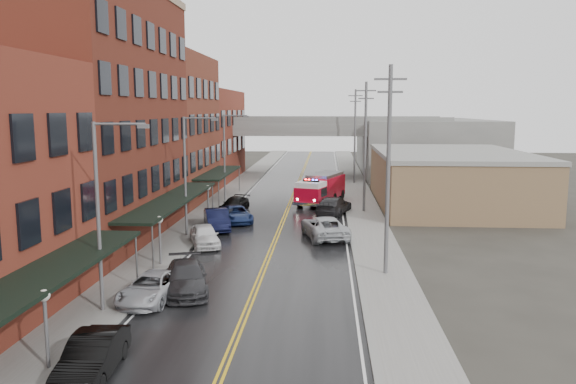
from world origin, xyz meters
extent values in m
cube|color=black|center=(0.00, 30.00, 0.01)|extent=(11.00, 160.00, 0.02)
cube|color=slate|center=(-7.30, 30.00, 0.07)|extent=(3.00, 160.00, 0.15)
cube|color=slate|center=(7.30, 30.00, 0.07)|extent=(3.00, 160.00, 0.15)
cube|color=gray|center=(-5.65, 30.00, 0.07)|extent=(0.30, 160.00, 0.15)
cube|color=gray|center=(5.65, 30.00, 0.07)|extent=(0.30, 160.00, 0.15)
cube|color=#562316|center=(-13.30, 23.00, 9.00)|extent=(9.00, 20.00, 18.00)
cube|color=maroon|center=(-13.30, 40.50, 7.50)|extent=(9.00, 15.00, 15.00)
cube|color=brown|center=(-13.30, 58.00, 6.00)|extent=(9.00, 20.00, 12.00)
cube|color=olive|center=(16.00, 40.00, 2.50)|extent=(14.00, 22.00, 5.00)
cube|color=slate|center=(18.00, 70.00, 4.00)|extent=(18.00, 30.00, 8.00)
cube|color=black|center=(-7.50, 4.00, 3.00)|extent=(2.60, 16.00, 0.18)
cylinder|color=slate|center=(-6.35, 11.60, 1.50)|extent=(0.10, 0.10, 3.00)
cube|color=black|center=(-7.50, 23.00, 3.00)|extent=(2.60, 18.00, 0.18)
cylinder|color=slate|center=(-6.35, 14.40, 1.50)|extent=(0.10, 0.10, 3.00)
cylinder|color=slate|center=(-6.35, 31.60, 1.50)|extent=(0.10, 0.10, 3.00)
cube|color=black|center=(-7.50, 40.50, 3.00)|extent=(2.60, 13.00, 0.18)
cylinder|color=slate|center=(-6.35, 34.40, 1.50)|extent=(0.10, 0.10, 3.00)
cylinder|color=slate|center=(-6.35, 46.60, 1.50)|extent=(0.10, 0.10, 3.00)
cylinder|color=#59595B|center=(-6.40, 2.00, 1.40)|extent=(0.14, 0.14, 2.80)
sphere|color=silver|center=(-6.40, 2.00, 2.90)|extent=(0.44, 0.44, 0.44)
cylinder|color=#59595B|center=(-6.40, 16.00, 1.40)|extent=(0.14, 0.14, 2.80)
sphere|color=silver|center=(-6.40, 16.00, 2.90)|extent=(0.44, 0.44, 0.44)
cylinder|color=#59595B|center=(-6.40, 30.00, 1.40)|extent=(0.14, 0.14, 2.80)
sphere|color=silver|center=(-6.40, 30.00, 2.90)|extent=(0.44, 0.44, 0.44)
cylinder|color=#59595B|center=(-6.80, 8.00, 4.50)|extent=(0.18, 0.18, 9.00)
cylinder|color=#59595B|center=(-5.60, 8.00, 8.90)|extent=(2.40, 0.12, 0.12)
cube|color=#59595B|center=(-4.50, 8.00, 8.80)|extent=(0.50, 0.22, 0.18)
cylinder|color=#59595B|center=(-6.80, 24.00, 4.50)|extent=(0.18, 0.18, 9.00)
cylinder|color=#59595B|center=(-5.60, 24.00, 8.90)|extent=(2.40, 0.12, 0.12)
cube|color=#59595B|center=(-4.50, 24.00, 8.80)|extent=(0.50, 0.22, 0.18)
cylinder|color=#59595B|center=(-6.80, 40.00, 4.50)|extent=(0.18, 0.18, 9.00)
cylinder|color=#59595B|center=(-5.60, 40.00, 8.90)|extent=(2.40, 0.12, 0.12)
cube|color=#59595B|center=(-4.50, 40.00, 8.80)|extent=(0.50, 0.22, 0.18)
cylinder|color=#59595B|center=(7.20, 15.00, 6.00)|extent=(0.24, 0.24, 12.00)
cube|color=#59595B|center=(7.20, 15.00, 11.20)|extent=(1.80, 0.12, 0.12)
cube|color=#59595B|center=(7.20, 15.00, 10.50)|extent=(1.40, 0.12, 0.12)
cylinder|color=#59595B|center=(7.20, 35.00, 6.00)|extent=(0.24, 0.24, 12.00)
cube|color=#59595B|center=(7.20, 35.00, 11.20)|extent=(1.80, 0.12, 0.12)
cube|color=#59595B|center=(7.20, 35.00, 10.50)|extent=(1.40, 0.12, 0.12)
cylinder|color=#59595B|center=(7.20, 55.00, 6.00)|extent=(0.24, 0.24, 12.00)
cube|color=#59595B|center=(7.20, 55.00, 11.20)|extent=(1.80, 0.12, 0.12)
cube|color=#59595B|center=(7.20, 55.00, 10.50)|extent=(1.40, 0.12, 0.12)
cube|color=slate|center=(0.00, 62.00, 6.75)|extent=(40.00, 10.00, 1.50)
cube|color=slate|center=(-11.00, 62.00, 3.00)|extent=(1.60, 8.00, 6.00)
cube|color=slate|center=(11.00, 62.00, 3.00)|extent=(1.60, 8.00, 6.00)
cube|color=#B30820|center=(3.54, 40.99, 1.59)|extent=(4.31, 6.17, 2.15)
cube|color=#B30820|center=(2.19, 37.22, 1.28)|extent=(3.31, 3.37, 1.54)
cube|color=silver|center=(2.19, 37.22, 2.31)|extent=(3.12, 3.14, 0.51)
cube|color=black|center=(2.26, 37.41, 1.59)|extent=(2.98, 2.41, 0.82)
cube|color=slate|center=(3.54, 40.99, 2.82)|extent=(3.93, 5.70, 0.31)
cube|color=black|center=(2.19, 37.22, 2.65)|extent=(1.64, 0.82, 0.14)
sphere|color=#FF0C0C|center=(1.66, 37.41, 2.73)|extent=(0.21, 0.21, 0.21)
sphere|color=#1933FF|center=(2.72, 37.03, 2.73)|extent=(0.21, 0.21, 0.21)
cylinder|color=black|center=(1.10, 37.50, 0.51)|extent=(1.09, 0.68, 1.03)
cylinder|color=black|center=(3.22, 36.75, 0.51)|extent=(1.09, 0.68, 1.03)
cylinder|color=black|center=(2.30, 40.88, 0.51)|extent=(1.09, 0.68, 1.03)
cylinder|color=black|center=(4.43, 40.13, 0.51)|extent=(1.09, 0.68, 1.03)
cylinder|color=black|center=(3.16, 43.30, 0.51)|extent=(1.09, 0.68, 1.03)
cylinder|color=black|center=(5.29, 42.54, 0.51)|extent=(1.09, 0.68, 1.03)
imported|color=black|center=(-4.61, 1.75, 0.75)|extent=(1.93, 4.64, 1.49)
imported|color=#B3B5BC|center=(-5.00, 9.83, 0.68)|extent=(2.73, 5.11, 1.37)
imported|color=#2C2B2E|center=(-3.60, 11.30, 0.77)|extent=(3.49, 5.67, 1.53)
imported|color=white|center=(-4.80, 21.20, 0.77)|extent=(3.24, 4.85, 1.53)
imported|color=black|center=(-5.00, 26.59, 0.82)|extent=(3.12, 5.29, 1.65)
imported|color=navy|center=(-3.95, 29.66, 0.69)|extent=(3.86, 5.47, 1.38)
imported|color=black|center=(-4.94, 34.80, 0.66)|extent=(2.71, 4.84, 1.32)
imported|color=#AEB1B6|center=(3.60, 24.30, 0.83)|extent=(4.09, 6.44, 1.65)
imported|color=#242426|center=(4.39, 34.00, 0.81)|extent=(3.75, 5.98, 1.62)
imported|color=#BBBBBB|center=(3.60, 42.09, 0.70)|extent=(1.90, 4.20, 1.40)
imported|color=black|center=(3.60, 47.80, 0.69)|extent=(2.68, 4.41, 1.37)
camera|label=1|loc=(3.78, -16.81, 9.58)|focal=35.00mm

